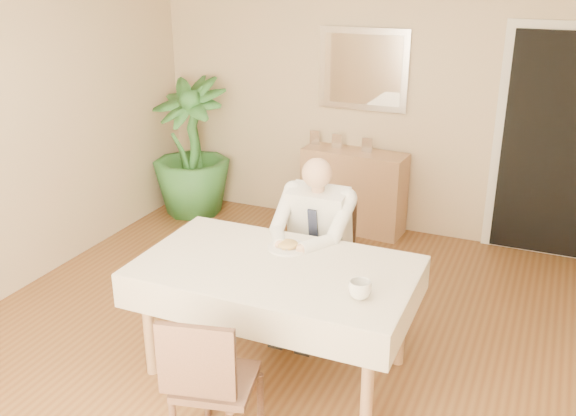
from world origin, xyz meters
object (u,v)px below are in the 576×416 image
at_px(dining_table, 276,277).
at_px(seated_man, 311,238).
at_px(sideboard, 353,191).
at_px(potted_palm, 191,148).
at_px(chair_far, 324,251).
at_px(coffee_mug, 360,290).
at_px(chair_near, 209,379).

distance_m(dining_table, seated_man, 0.59).
bearing_deg(sideboard, dining_table, -79.13).
height_order(seated_man, potted_palm, potted_palm).
xyz_separation_m(chair_far, seated_man, (-0.00, -0.28, 0.22)).
xyz_separation_m(coffee_mug, potted_palm, (-2.55, 2.37, -0.10)).
relative_size(dining_table, sideboard, 1.72).
xyz_separation_m(chair_near, seated_man, (-0.00, 1.44, 0.21)).
bearing_deg(seated_man, potted_palm, 140.86).
distance_m(chair_far, chair_near, 1.73).
distance_m(dining_table, potted_palm, 2.93).
height_order(dining_table, chair_far, chair_far).
bearing_deg(chair_near, seated_man, 77.00).
bearing_deg(dining_table, sideboard, 96.09).
relative_size(chair_far, potted_palm, 0.60).
bearing_deg(sideboard, coffee_mug, -67.08).
height_order(dining_table, coffee_mug, coffee_mug).
xyz_separation_m(chair_far, sideboard, (-0.27, 1.54, -0.07)).
xyz_separation_m(dining_table, coffee_mug, (0.60, -0.19, 0.14)).
height_order(sideboard, potted_palm, potted_palm).
bearing_deg(chair_near, coffee_mug, 34.78).
height_order(dining_table, potted_palm, potted_palm).
bearing_deg(potted_palm, dining_table, -48.17).
height_order(chair_near, potted_palm, potted_palm).
height_order(chair_far, potted_palm, potted_palm).
distance_m(chair_far, potted_palm, 2.36).
relative_size(seated_man, coffee_mug, 9.52).
distance_m(dining_table, coffee_mug, 0.64).
height_order(dining_table, sideboard, sideboard).
distance_m(seated_man, coffee_mug, 0.99).
bearing_deg(coffee_mug, dining_table, 162.43).
xyz_separation_m(coffee_mug, sideboard, (-0.87, 2.61, -0.40)).
relative_size(dining_table, chair_near, 2.01).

